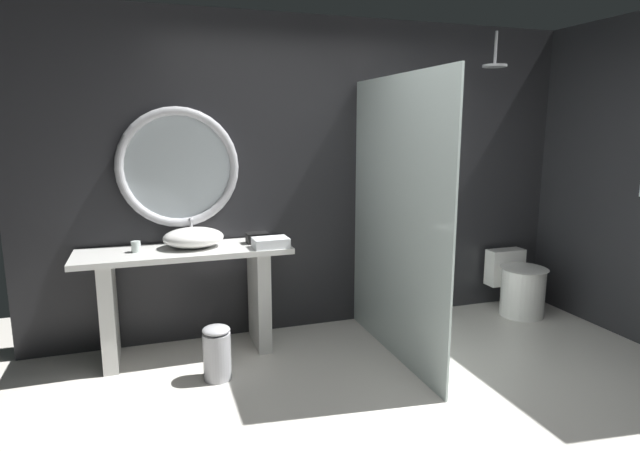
{
  "coord_description": "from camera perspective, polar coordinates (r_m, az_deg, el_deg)",
  "views": [
    {
      "loc": [
        -1.39,
        -2.33,
        1.73
      ],
      "look_at": [
        -0.29,
        0.97,
        1.06
      ],
      "focal_mm": 29.36,
      "sensor_mm": 36.0,
      "label": 1
    }
  ],
  "objects": [
    {
      "name": "ground_plane",
      "position": [
        3.22,
        11.27,
        -21.84
      ],
      "size": [
        5.76,
        5.76,
        0.0
      ],
      "primitive_type": "plane",
      "color": "silver"
    },
    {
      "name": "back_wall_panel",
      "position": [
        4.47,
        -0.23,
        5.4
      ],
      "size": [
        4.8,
        0.1,
        2.6
      ],
      "primitive_type": "cube",
      "color": "#232326",
      "rests_on": "ground_plane"
    },
    {
      "name": "vanity_counter",
      "position": [
        4.09,
        -14.35,
        -6.54
      ],
      "size": [
        1.56,
        0.5,
        0.83
      ],
      "color": "silver",
      "rests_on": "ground_plane"
    },
    {
      "name": "vessel_sink",
      "position": [
        4.04,
        -13.63,
        -1.22
      ],
      "size": [
        0.45,
        0.37,
        0.2
      ],
      "color": "white",
      "rests_on": "vanity_counter"
    },
    {
      "name": "tumbler_cup",
      "position": [
        4.01,
        -19.42,
        -2.14
      ],
      "size": [
        0.07,
        0.07,
        0.08
      ],
      "primitive_type": "cylinder",
      "color": "silver",
      "rests_on": "vanity_counter"
    },
    {
      "name": "tissue_box",
      "position": [
        4.11,
        -6.85,
        -1.29
      ],
      "size": [
        0.17,
        0.11,
        0.08
      ],
      "primitive_type": "cube",
      "color": "black",
      "rests_on": "vanity_counter"
    },
    {
      "name": "round_wall_mirror",
      "position": [
        4.16,
        -15.17,
        6.14
      ],
      "size": [
        0.92,
        0.07,
        0.92
      ],
      "color": "#B7B7BC"
    },
    {
      "name": "shower_glass_panel",
      "position": [
        3.88,
        8.31,
        0.61
      ],
      "size": [
        0.02,
        1.54,
        2.09
      ],
      "primitive_type": "cube",
      "color": "silver",
      "rests_on": "ground_plane"
    },
    {
      "name": "rain_shower_head",
      "position": [
        4.82,
        18.51,
        16.5
      ],
      "size": [
        0.2,
        0.2,
        0.29
      ],
      "color": "#B7B7BC"
    },
    {
      "name": "toilet",
      "position": [
        5.23,
        20.86,
        -6.1
      ],
      "size": [
        0.41,
        0.57,
        0.56
      ],
      "color": "white",
      "rests_on": "ground_plane"
    },
    {
      "name": "waste_bin",
      "position": [
        3.76,
        -11.17,
        -13.36
      ],
      "size": [
        0.19,
        0.19,
        0.39
      ],
      "color": "#B7B7BC",
      "rests_on": "ground_plane"
    },
    {
      "name": "folded_hand_towel",
      "position": [
        3.95,
        -5.4,
        -1.81
      ],
      "size": [
        0.27,
        0.18,
        0.07
      ],
      "primitive_type": "cube",
      "rotation": [
        0.0,
        0.0,
        0.03
      ],
      "color": "white",
      "rests_on": "vanity_counter"
    }
  ]
}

